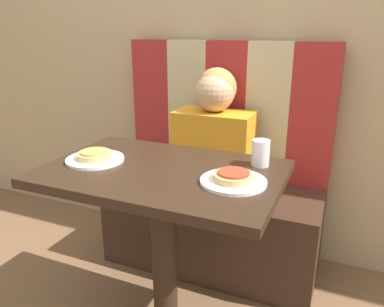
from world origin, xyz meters
TOP-DOWN VIEW (x-y plane):
  - wall_back at (0.00, 0.85)m, footprint 7.00×0.05m
  - booth_seat at (0.00, 0.56)m, footprint 1.11×0.46m
  - booth_backrest at (0.00, 0.75)m, footprint 1.11×0.08m
  - dining_table at (0.00, 0.00)m, footprint 0.87×0.58m
  - person at (0.00, 0.56)m, footprint 0.39×0.23m
  - plate_left at (-0.28, -0.03)m, footprint 0.22×0.22m
  - plate_right at (0.28, -0.03)m, footprint 0.22×0.22m
  - pizza_left at (-0.28, -0.03)m, footprint 0.14×0.14m
  - pizza_right at (0.28, -0.03)m, footprint 0.14×0.14m
  - drinking_cup at (0.32, 0.18)m, footprint 0.07×0.07m

SIDE VIEW (x-z plane):
  - booth_seat at x=0.00m, z-range 0.00..0.46m
  - dining_table at x=0.00m, z-range 0.25..1.00m
  - person at x=0.00m, z-range 0.45..1.05m
  - plate_left at x=-0.28m, z-range 0.75..0.76m
  - plate_right at x=0.28m, z-range 0.75..0.76m
  - pizza_left at x=-0.28m, z-range 0.76..0.79m
  - pizza_right at x=0.28m, z-range 0.76..0.79m
  - drinking_cup at x=0.32m, z-range 0.75..0.85m
  - booth_backrest at x=0.00m, z-range 0.46..1.18m
  - wall_back at x=0.00m, z-range 0.00..2.60m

